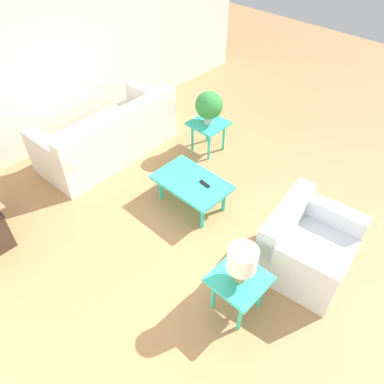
# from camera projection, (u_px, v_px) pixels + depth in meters

# --- Properties ---
(ground_plane) EXTENTS (14.00, 14.00, 0.00)m
(ground_plane) POSITION_uv_depth(u_px,v_px,m) (225.00, 221.00, 4.66)
(ground_plane) COLOR #A87A4C
(wall_right) EXTENTS (0.12, 7.20, 2.70)m
(wall_right) POSITION_uv_depth(u_px,v_px,m) (65.00, 47.00, 5.30)
(wall_right) COLOR silver
(wall_right) RESTS_ON ground_plane
(sofa) EXTENTS (1.00, 2.06, 0.82)m
(sofa) POSITION_uv_depth(u_px,v_px,m) (109.00, 137.00, 5.48)
(sofa) COLOR silver
(sofa) RESTS_ON ground_plane
(armchair) EXTENTS (0.96, 1.07, 0.74)m
(armchair) POSITION_uv_depth(u_px,v_px,m) (305.00, 246.00, 3.99)
(armchair) COLOR silver
(armchair) RESTS_ON ground_plane
(coffee_table) EXTENTS (0.94, 0.60, 0.39)m
(coffee_table) POSITION_uv_depth(u_px,v_px,m) (192.00, 184.00, 4.66)
(coffee_table) COLOR #2DB79E
(coffee_table) RESTS_ON ground_plane
(side_table_plant) EXTENTS (0.50, 0.50, 0.48)m
(side_table_plant) POSITION_uv_depth(u_px,v_px,m) (208.00, 127.00, 5.49)
(side_table_plant) COLOR #2DB79E
(side_table_plant) RESTS_ON ground_plane
(side_table_lamp) EXTENTS (0.50, 0.50, 0.48)m
(side_table_lamp) POSITION_uv_depth(u_px,v_px,m) (239.00, 283.00, 3.52)
(side_table_lamp) COLOR #2DB79E
(side_table_lamp) RESTS_ON ground_plane
(potted_plant) EXTENTS (0.40, 0.40, 0.48)m
(potted_plant) POSITION_uv_depth(u_px,v_px,m) (209.00, 106.00, 5.25)
(potted_plant) COLOR #B2ADA3
(potted_plant) RESTS_ON side_table_plant
(table_lamp) EXTENTS (0.28, 0.28, 0.41)m
(table_lamp) POSITION_uv_depth(u_px,v_px,m) (242.00, 261.00, 3.29)
(table_lamp) COLOR #997F4C
(table_lamp) RESTS_ON side_table_lamp
(remote_control) EXTENTS (0.16, 0.06, 0.02)m
(remote_control) POSITION_uv_depth(u_px,v_px,m) (205.00, 184.00, 4.57)
(remote_control) COLOR black
(remote_control) RESTS_ON coffee_table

